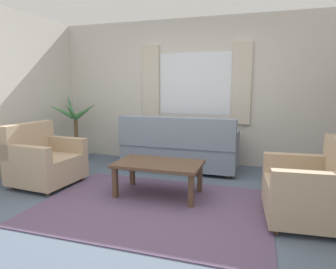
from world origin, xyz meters
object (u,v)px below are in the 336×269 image
(armchair_right, at_px, (313,190))
(couch, at_px, (179,148))
(coffee_table, at_px, (159,167))
(armchair_left, at_px, (43,160))
(potted_plant, at_px, (76,135))

(armchair_right, bearing_deg, couch, -133.46)
(armchair_right, distance_m, coffee_table, 1.79)
(armchair_left, distance_m, coffee_table, 1.73)
(armchair_left, xyz_separation_m, coffee_table, (1.73, 0.08, 0.03))
(couch, bearing_deg, armchair_right, 141.02)
(couch, height_order, coffee_table, couch)
(armchair_left, bearing_deg, armchair_right, -88.38)
(couch, relative_size, armchair_left, 2.11)
(armchair_left, height_order, coffee_table, armchair_left)
(armchair_left, distance_m, potted_plant, 1.44)
(armchair_right, xyz_separation_m, potted_plant, (-3.89, 1.54, 0.13))
(couch, relative_size, coffee_table, 1.73)
(couch, bearing_deg, potted_plant, -1.76)
(potted_plant, bearing_deg, couch, -1.76)
(armchair_right, height_order, coffee_table, armchair_right)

